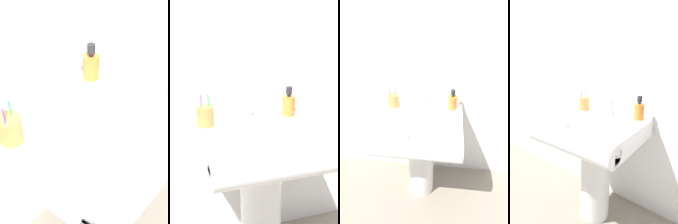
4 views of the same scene
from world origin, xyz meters
TOP-DOWN VIEW (x-y plane):
  - wall_back at (0.00, 0.30)m, footprint 5.00×0.05m
  - sink_pedestal at (0.00, 0.00)m, footprint 0.21×0.21m
  - sink_basin at (0.00, -0.05)m, footprint 0.60×0.57m
  - faucet at (-0.00, 0.19)m, footprint 0.04×0.10m
  - toothbrush_cup at (-0.24, 0.17)m, footprint 0.08×0.08m
  - soap_bottle at (0.22, 0.19)m, footprint 0.07×0.07m
  - bar_soap at (-0.09, -0.21)m, footprint 0.08×0.05m

SIDE VIEW (x-z plane):
  - sink_pedestal at x=0.00m, z-range 0.00..0.63m
  - sink_basin at x=0.00m, z-range 0.63..0.75m
  - bar_soap at x=-0.09m, z-range 0.75..0.78m
  - faucet at x=0.00m, z-range 0.76..0.85m
  - toothbrush_cup at x=-0.24m, z-range 0.71..0.90m
  - soap_bottle at x=0.22m, z-range 0.73..0.89m
  - wall_back at x=0.00m, z-range 0.00..2.40m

